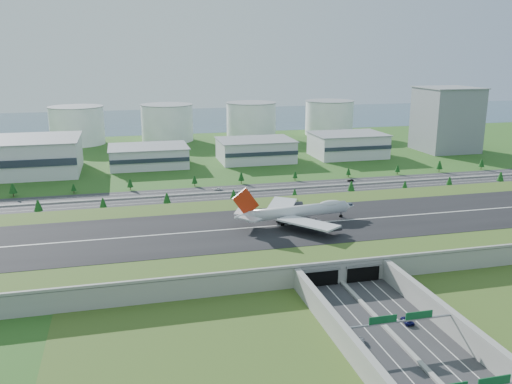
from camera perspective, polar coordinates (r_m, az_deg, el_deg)
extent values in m
plane|color=#29541A|center=(256.62, 4.71, -5.10)|extent=(1200.00, 1200.00, 0.00)
cube|color=gray|center=(255.29, 4.73, -4.25)|extent=(520.00, 100.00, 8.00)
cube|color=#3A521C|center=(254.00, 4.75, -3.38)|extent=(520.00, 100.00, 0.16)
cube|color=black|center=(253.96, 4.75, -3.35)|extent=(520.00, 58.00, 0.12)
cube|color=silver|center=(253.94, 4.75, -3.34)|extent=(520.00, 0.90, 0.02)
cube|color=gray|center=(210.47, 9.06, -7.27)|extent=(520.00, 1.20, 1.20)
cube|color=#28282B|center=(166.31, 17.40, -17.42)|extent=(34.00, 120.00, 0.12)
cube|color=gray|center=(166.11, 17.41, -17.30)|extent=(1.60, 120.00, 0.90)
cube|color=gray|center=(164.16, 9.98, -15.77)|extent=(2.40, 100.00, 8.00)
cube|color=gray|center=(180.68, 20.92, -13.57)|extent=(2.40, 100.00, 8.00)
cube|color=black|center=(208.86, 6.91, -8.97)|extent=(13.00, 1.20, 6.00)
cube|color=black|center=(215.14, 11.19, -8.43)|extent=(13.00, 1.20, 6.00)
cylinder|color=gray|center=(168.06, 9.01, -15.15)|extent=(0.70, 0.70, 7.00)
cylinder|color=gray|center=(184.91, 20.22, -13.00)|extent=(0.70, 0.70, 7.00)
cube|color=gray|center=(173.94, 14.99, -13.02)|extent=(38.00, 0.50, 0.50)
cube|color=#0C4C23|center=(170.61, 13.22, -12.95)|extent=(9.00, 0.30, 2.40)
cube|color=#0C4C23|center=(176.02, 16.79, -12.30)|extent=(9.00, 0.30, 2.40)
cube|color=#0C4C23|center=(151.22, 23.79, -17.75)|extent=(9.00, 0.30, 2.40)
cube|color=#28282B|center=(343.93, -0.31, 0.10)|extent=(560.00, 36.00, 0.12)
cylinder|color=#3D2819|center=(316.81, -21.90, -1.99)|extent=(0.50, 0.50, 3.03)
cone|color=#0E3412|center=(315.80, -21.96, -1.32)|extent=(4.71, 4.71, 6.06)
cylinder|color=#3D2819|center=(313.64, -15.77, -1.67)|extent=(0.50, 0.50, 2.63)
cone|color=#0E3412|center=(312.75, -15.81, -1.08)|extent=(4.09, 4.09, 5.25)
cylinder|color=#3D2819|center=(314.12, -9.34, -1.26)|extent=(0.50, 0.50, 2.85)
cone|color=#0E3412|center=(313.16, -9.37, -0.62)|extent=(4.43, 4.43, 5.70)
cylinder|color=#3D2819|center=(319.26, -2.38, -0.83)|extent=(0.50, 0.50, 2.66)
cone|color=#0E3412|center=(318.37, -2.38, -0.24)|extent=(4.14, 4.14, 5.32)
cylinder|color=#3D2819|center=(328.66, 4.08, -0.46)|extent=(0.50, 0.50, 2.02)
cone|color=#0E3412|center=(328.00, 4.09, -0.02)|extent=(3.14, 3.14, 4.04)
cylinder|color=#3D2819|center=(341.39, 9.97, 0.01)|extent=(0.50, 0.50, 2.98)
cone|color=#0E3412|center=(340.47, 9.99, 0.63)|extent=(4.63, 4.63, 5.95)
cylinder|color=#3D2819|center=(357.69, 15.37, 0.31)|extent=(0.50, 0.50, 2.26)
cone|color=#0E3412|center=(357.01, 15.40, 0.76)|extent=(3.52, 3.52, 4.53)
cylinder|color=#3D2819|center=(374.09, 19.65, 0.62)|extent=(0.50, 0.50, 2.60)
cone|color=#0E3412|center=(373.35, 19.69, 1.12)|extent=(4.04, 4.04, 5.19)
cylinder|color=#3D2819|center=(396.27, 24.29, 0.95)|extent=(0.50, 0.50, 3.01)
cone|color=#0E3412|center=(395.46, 24.35, 1.50)|extent=(4.69, 4.69, 6.03)
cylinder|color=#3D2819|center=(362.15, -24.18, -0.23)|extent=(0.50, 0.50, 3.06)
cone|color=#0E3412|center=(361.25, -24.24, 0.37)|extent=(4.76, 4.76, 6.12)
cylinder|color=#3D2819|center=(357.41, -18.62, 0.04)|extent=(0.50, 0.50, 2.10)
cone|color=#0E3412|center=(356.78, -18.66, 0.46)|extent=(3.27, 3.27, 4.21)
cylinder|color=#3D2819|center=(355.93, -13.09, 0.41)|extent=(0.50, 0.50, 2.54)
cone|color=#0E3412|center=(355.17, -13.12, 0.92)|extent=(3.96, 3.96, 5.09)
cylinder|color=#3D2819|center=(358.63, -6.48, 0.81)|extent=(0.50, 0.50, 2.50)
cone|color=#0E3412|center=(357.88, -6.49, 1.30)|extent=(3.88, 3.88, 4.99)
cylinder|color=#3D2819|center=(363.79, -1.57, 1.12)|extent=(0.50, 0.50, 2.72)
cone|color=#0E3412|center=(363.00, -1.57, 1.65)|extent=(4.23, 4.23, 5.44)
cylinder|color=#3D2819|center=(373.56, 4.13, 1.41)|extent=(0.50, 0.50, 2.25)
cone|color=#0E3412|center=(372.92, 4.14, 1.84)|extent=(3.49, 3.49, 4.49)
cylinder|color=#3D2819|center=(387.33, 9.69, 1.71)|extent=(0.50, 0.50, 2.29)
cone|color=#0E3412|center=(386.69, 9.70, 2.14)|extent=(3.56, 3.56, 4.57)
cylinder|color=#3D2819|center=(403.82, 14.65, 1.98)|extent=(0.50, 0.50, 2.47)
cone|color=#0E3412|center=(403.16, 14.68, 2.42)|extent=(3.84, 3.84, 4.94)
cylinder|color=#3D2819|center=(420.82, 18.71, 2.22)|extent=(0.50, 0.50, 2.99)
cone|color=#0E3412|center=(420.06, 18.76, 2.73)|extent=(4.65, 4.65, 5.98)
cylinder|color=#3D2819|center=(440.79, 22.61, 2.39)|extent=(0.50, 0.50, 2.78)
cone|color=#0E3412|center=(440.12, 22.66, 2.84)|extent=(4.32, 4.32, 5.56)
cube|color=silver|center=(426.34, -11.24, 3.70)|extent=(58.00, 42.00, 15.00)
cube|color=silver|center=(438.11, -0.06, 4.40)|extent=(58.00, 42.00, 17.00)
cube|color=silver|center=(463.36, 9.63, 4.89)|extent=(58.00, 42.00, 19.00)
cube|color=gray|center=(510.20, 19.41, 7.19)|extent=(46.00, 46.00, 55.00)
cylinder|color=silver|center=(544.57, -18.32, 6.64)|extent=(50.00, 50.00, 35.00)
cylinder|color=silver|center=(544.68, -9.32, 7.19)|extent=(50.00, 50.00, 35.00)
cylinder|color=silver|center=(557.90, -0.52, 7.55)|extent=(50.00, 50.00, 35.00)
cylinder|color=silver|center=(583.34, 7.70, 7.74)|extent=(50.00, 50.00, 35.00)
cube|color=#314D5E|center=(718.09, -7.62, 7.62)|extent=(1200.00, 260.00, 0.06)
cylinder|color=silver|center=(254.68, 4.41, -2.06)|extent=(50.22, 11.15, 5.70)
cone|color=silver|center=(266.55, 9.65, -1.47)|extent=(7.71, 6.45, 5.70)
cone|color=silver|center=(245.05, -1.29, -2.61)|extent=(9.48, 6.65, 5.70)
ellipsoid|color=silver|center=(261.40, 7.81, -1.25)|extent=(12.57, 5.75, 3.51)
cube|color=silver|center=(241.15, 5.52, -3.28)|extent=(25.68, 28.17, 1.41)
cube|color=silver|center=(267.52, 2.72, -1.41)|extent=(22.05, 29.12, 1.41)
cylinder|color=#38383D|center=(248.10, 6.32, -3.26)|extent=(4.90, 3.17, 2.67)
cylinder|color=#38383D|center=(242.19, 8.45, -3.78)|extent=(4.90, 3.17, 2.67)
cylinder|color=#38383D|center=(266.50, 4.28, -1.94)|extent=(4.90, 3.17, 2.67)
cylinder|color=#38383D|center=(277.14, 4.42, -1.29)|extent=(4.90, 3.17, 2.67)
cube|color=silver|center=(239.89, -0.64, -2.81)|extent=(10.11, 11.06, 0.53)
cube|color=silver|center=(250.36, -1.53, -2.06)|extent=(8.83, 11.12, 0.53)
cube|color=#B5240C|center=(243.40, -1.10, -1.07)|extent=(12.71, 2.19, 13.36)
cylinder|color=black|center=(266.11, 8.91, -2.51)|extent=(1.69, 0.62, 1.69)
cylinder|color=black|center=(252.18, 3.92, -3.34)|extent=(1.69, 0.62, 1.69)
cylinder|color=black|center=(257.14, 3.41, -2.97)|extent=(1.69, 0.62, 1.69)
cylinder|color=black|center=(250.13, 2.80, -3.47)|extent=(1.69, 0.62, 1.69)
cylinder|color=black|center=(255.13, 2.30, -3.10)|extent=(1.69, 0.62, 1.69)
imported|color=#A4A4A8|center=(173.59, 11.05, -15.19)|extent=(3.54, 5.12, 1.62)
imported|color=#0D0F45|center=(188.80, 15.62, -12.89)|extent=(3.16, 6.13, 1.65)
imported|color=black|center=(374.70, 9.90, 1.23)|extent=(4.63, 1.66, 1.52)
imported|color=white|center=(346.87, -4.08, 0.33)|extent=(5.81, 3.18, 1.60)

